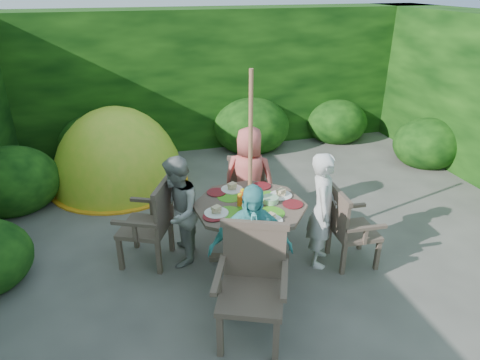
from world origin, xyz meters
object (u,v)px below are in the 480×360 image
object	(u,v)px
garden_chair_front	(252,282)
child_back	(249,179)
garden_chair_back	(248,183)
parasol_pole	(250,174)
child_right	(323,210)
garden_chair_right	(349,227)
garden_chair_left	(151,222)
child_left	(177,212)
dome_tent	(121,183)
patio_table	(250,214)
child_front	(251,251)

from	to	relation	value
garden_chair_front	child_back	distance (m)	1.89
garden_chair_back	child_back	size ratio (longest dim) A/B	0.64
parasol_pole	child_right	world-z (taller)	parasol_pole
garden_chair_right	garden_chair_left	size ratio (longest dim) A/B	0.92
garden_chair_back	child_left	bearing A→B (deg)	61.98
child_back	child_right	bearing A→B (deg)	146.06
child_left	child_right	bearing A→B (deg)	86.82
garden_chair_back	dome_tent	size ratio (longest dim) A/B	0.35
patio_table	parasol_pole	world-z (taller)	parasol_pole
garden_chair_right	child_left	bearing A→B (deg)	76.74
child_left	child_back	world-z (taller)	child_back
garden_chair_right	garden_chair_front	xyz separation A→B (m)	(-1.35, -0.73, 0.08)
garden_chair_left	child_right	xyz separation A→B (m)	(1.83, -0.51, 0.16)
child_left	child_front	world-z (taller)	child_front
dome_tent	parasol_pole	bearing A→B (deg)	-58.53
child_left	garden_chair_left	bearing A→B (deg)	-90.70
patio_table	child_left	size ratio (longest dim) A/B	1.23
child_left	garden_chair_back	bearing A→B (deg)	141.24
child_left	child_front	xyz separation A→B (m)	(0.55, -0.99, 0.04)
patio_table	garden_chair_front	bearing A→B (deg)	-105.74
child_front	dome_tent	distance (m)	3.58
garden_chair_right	garden_chair_back	distance (m)	1.58
garden_chair_right	dome_tent	distance (m)	3.80
child_back	child_front	world-z (taller)	child_front
patio_table	child_right	distance (m)	0.80
child_front	child_right	bearing A→B (deg)	39.03
garden_chair_back	child_front	bearing A→B (deg)	97.87
child_left	garden_chair_right	bearing A→B (deg)	86.31
garden_chair_right	child_front	distance (m)	1.37
garden_chair_right	dome_tent	world-z (taller)	dome_tent
garden_chair_front	garden_chair_left	bearing A→B (deg)	142.49
patio_table	dome_tent	distance (m)	2.97
patio_table	garden_chair_front	distance (m)	1.09
child_right	patio_table	bearing A→B (deg)	98.96
child_front	garden_chair_back	bearing A→B (deg)	84.33
child_right	child_back	size ratio (longest dim) A/B	0.99
patio_table	garden_chair_right	size ratio (longest dim) A/B	1.78
garden_chair_back	dome_tent	bearing A→B (deg)	-17.65
garden_chair_front	child_right	xyz separation A→B (m)	(1.06, 0.83, 0.12)
garden_chair_front	dome_tent	world-z (taller)	dome_tent
child_right	child_front	distance (m)	1.13
patio_table	child_front	distance (m)	0.80
garden_chair_front	child_back	xyz separation A→B (m)	(0.51, 1.82, 0.13)
child_back	child_front	xyz separation A→B (m)	(-0.44, -1.54, 0.01)
child_back	parasol_pole	bearing A→B (deg)	101.06
garden_chair_right	child_right	world-z (taller)	child_right
garden_chair_right	child_back	distance (m)	1.39
garden_chair_left	dome_tent	world-z (taller)	dome_tent
garden_chair_back	child_left	size ratio (longest dim) A/B	0.68
garden_chair_back	garden_chair_front	size ratio (longest dim) A/B	0.84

